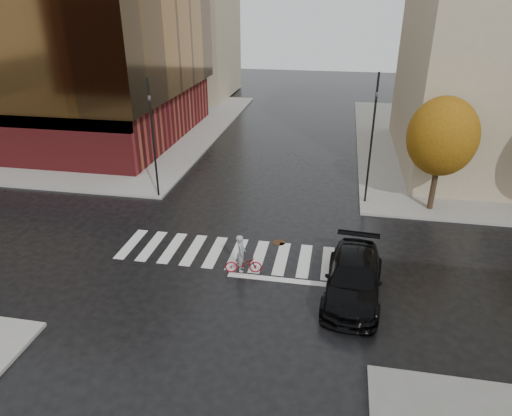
{
  "coord_description": "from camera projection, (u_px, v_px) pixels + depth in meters",
  "views": [
    {
      "loc": [
        4.43,
        -18.16,
        11.52
      ],
      "look_at": [
        0.73,
        1.7,
        2.0
      ],
      "focal_mm": 32.0,
      "sensor_mm": 36.0,
      "label": 1
    }
  ],
  "objects": [
    {
      "name": "office_glass",
      "position": [
        24.0,
        37.0,
        37.91
      ],
      "size": [
        27.0,
        19.0,
        16.0
      ],
      "color": "maroon",
      "rests_on": "sidewalk_nw"
    },
    {
      "name": "tree_ne_a",
      "position": [
        442.0,
        137.0,
        24.82
      ],
      "size": [
        3.8,
        3.8,
        6.5
      ],
      "color": "black",
      "rests_on": "sidewalk_ne"
    },
    {
      "name": "sedan",
      "position": [
        353.0,
        278.0,
        18.94
      ],
      "size": [
        2.7,
        5.76,
        1.63
      ],
      "primitive_type": "imported",
      "rotation": [
        0.0,
        0.0,
        -0.08
      ],
      "color": "black",
      "rests_on": "ground"
    },
    {
      "name": "cyclist",
      "position": [
        242.0,
        260.0,
        20.53
      ],
      "size": [
        1.75,
        0.88,
        1.9
      ],
      "rotation": [
        0.0,
        0.0,
        1.76
      ],
      "color": "maroon",
      "rests_on": "ground"
    },
    {
      "name": "crosswalk",
      "position": [
        237.0,
        254.0,
        22.24
      ],
      "size": [
        12.0,
        3.0,
        0.01
      ],
      "primitive_type": "cube",
      "color": "silver",
      "rests_on": "ground"
    },
    {
      "name": "traffic_light_ne",
      "position": [
        373.0,
        131.0,
        25.71
      ],
      "size": [
        0.17,
        0.2,
        7.58
      ],
      "rotation": [
        0.0,
        0.0,
        3.22
      ],
      "color": "black",
      "rests_on": "sidewalk_ne"
    },
    {
      "name": "fire_hydrant",
      "position": [
        128.0,
        166.0,
        32.13
      ],
      "size": [
        0.23,
        0.23,
        0.64
      ],
      "color": "gold",
      "rests_on": "sidewalk_nw"
    },
    {
      "name": "traffic_light_nw",
      "position": [
        152.0,
        132.0,
        26.65
      ],
      "size": [
        0.2,
        0.17,
        7.14
      ],
      "rotation": [
        0.0,
        0.0,
        -1.69
      ],
      "color": "black",
      "rests_on": "sidewalk_nw"
    },
    {
      "name": "manhole",
      "position": [
        279.0,
        243.0,
        23.26
      ],
      "size": [
        0.83,
        0.83,
        0.01
      ],
      "primitive_type": "cylinder",
      "rotation": [
        0.0,
        0.0,
        0.34
      ],
      "color": "#4A2F1A",
      "rests_on": "ground"
    },
    {
      "name": "building_nw_far",
      "position": [
        170.0,
        6.0,
        53.02
      ],
      "size": [
        14.0,
        12.0,
        20.0
      ],
      "primitive_type": "cube",
      "color": "tan",
      "rests_on": "sidewalk_nw"
    },
    {
      "name": "sidewalk_nw",
      "position": [
        71.0,
        125.0,
        43.92
      ],
      "size": [
        30.0,
        30.0,
        0.15
      ],
      "primitive_type": "cube",
      "color": "gray",
      "rests_on": "ground"
    },
    {
      "name": "ground",
      "position": [
        235.0,
        259.0,
        21.8
      ],
      "size": [
        120.0,
        120.0,
        0.0
      ],
      "primitive_type": "plane",
      "color": "black",
      "rests_on": "ground"
    }
  ]
}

